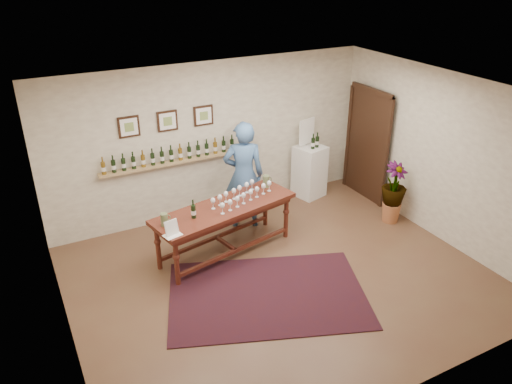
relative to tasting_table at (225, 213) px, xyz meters
name	(u,v)px	position (x,y,z in m)	size (l,w,h in m)	color
ground	(281,278)	(0.42, -1.05, -0.71)	(6.00, 6.00, 0.00)	brown
room_shell	(329,146)	(2.54, 0.81, 0.41)	(6.00, 6.00, 6.00)	#ECE4C8
rug	(267,294)	(0.05, -1.31, -0.71)	(2.79, 1.86, 0.01)	#4E160D
tasting_table	(225,213)	(0.00, 0.00, 0.00)	(2.48, 1.23, 0.84)	#421810
table_glasses	(239,196)	(0.27, 0.06, 0.23)	(1.43, 0.33, 0.20)	white
table_bottles	(192,208)	(-0.57, -0.08, 0.28)	(0.28, 0.16, 0.30)	black
pitcher_left	(164,220)	(-1.03, -0.15, 0.22)	(0.12, 0.12, 0.20)	#5A663F
pitcher_right	(266,181)	(0.91, 0.32, 0.23)	(0.13, 0.13, 0.21)	#5A663F
menu_card	(172,228)	(-1.02, -0.44, 0.24)	(0.24, 0.18, 0.22)	white
display_pedestal	(309,171)	(2.34, 1.14, -0.20)	(0.52, 0.52, 1.03)	white
pedestal_bottles	(315,140)	(2.38, 1.06, 0.47)	(0.30, 0.08, 0.30)	black
info_sign	(307,132)	(2.31, 1.26, 0.60)	(0.40, 0.02, 0.56)	white
potted_plant	(393,193)	(3.08, -0.45, -0.14)	(0.58, 0.58, 0.98)	#A75F37
person	(244,175)	(0.67, 0.68, 0.25)	(0.70, 0.46, 1.93)	#3B5F8D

